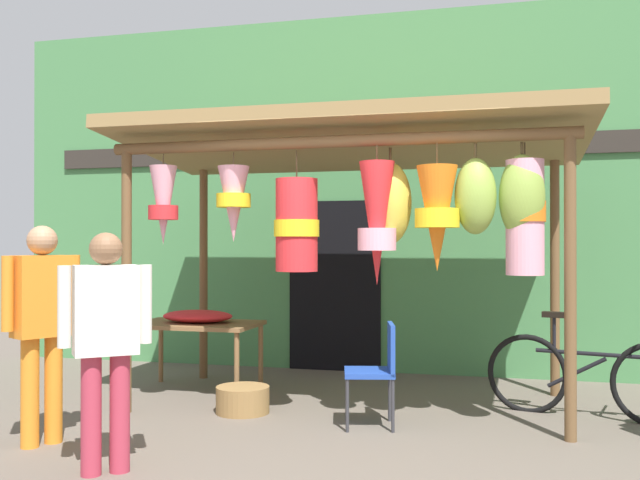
% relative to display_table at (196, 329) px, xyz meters
% --- Properties ---
extents(ground_plane, '(30.00, 30.00, 0.00)m').
position_rel_display_table_xyz_m(ground_plane, '(1.82, -1.00, -0.62)').
color(ground_plane, '#60564C').
extents(shop_facade, '(9.65, 0.29, 4.18)m').
position_rel_display_table_xyz_m(shop_facade, '(1.81, 1.62, 1.46)').
color(shop_facade, '#47844C').
rests_on(shop_facade, ground_plane).
extents(market_stall_canopy, '(4.23, 2.18, 2.61)m').
position_rel_display_table_xyz_m(market_stall_canopy, '(1.80, -0.46, 1.52)').
color(market_stall_canopy, brown).
rests_on(market_stall_canopy, ground_plane).
extents(display_table, '(1.24, 0.79, 0.69)m').
position_rel_display_table_xyz_m(display_table, '(0.00, 0.00, 0.00)').
color(display_table, brown).
rests_on(display_table, ground_plane).
extents(flower_heap_on_table, '(0.73, 0.51, 0.12)m').
position_rel_display_table_xyz_m(flower_heap_on_table, '(0.02, 0.01, 0.13)').
color(flower_heap_on_table, red).
rests_on(flower_heap_on_table, display_table).
extents(folding_chair, '(0.48, 0.48, 0.84)m').
position_rel_display_table_xyz_m(folding_chair, '(2.03, -0.95, -0.12)').
color(folding_chair, '#2347A8').
rests_on(folding_chair, ground_plane).
extents(wicker_basket_by_table, '(0.47, 0.47, 0.23)m').
position_rel_display_table_xyz_m(wicker_basket_by_table, '(0.79, -0.77, -0.51)').
color(wicker_basket_by_table, olive).
rests_on(wicker_basket_by_table, ground_plane).
extents(parked_bicycle, '(1.71, 0.56, 0.92)m').
position_rel_display_table_xyz_m(parked_bicycle, '(3.72, -0.21, -0.28)').
color(parked_bicycle, black).
rests_on(parked_bicycle, ground_plane).
extents(vendor_in_orange, '(0.39, 0.53, 1.63)m').
position_rel_display_table_xyz_m(vendor_in_orange, '(-0.29, -2.09, 0.33)').
color(vendor_in_orange, orange).
rests_on(vendor_in_orange, ground_plane).
extents(customer_foreground, '(0.48, 0.42, 1.56)m').
position_rel_display_table_xyz_m(customer_foreground, '(0.52, -2.56, 0.29)').
color(customer_foreground, '#B23347').
rests_on(customer_foreground, ground_plane).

